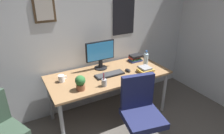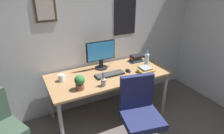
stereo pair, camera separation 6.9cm
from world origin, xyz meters
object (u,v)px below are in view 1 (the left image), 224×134
object	(u,v)px
office_chair	(140,110)
book_stack_left	(135,58)
book_stack_right	(145,70)
coffee_mug_near	(62,78)
pen_cup	(104,82)
keyboard	(110,74)
water_bottle	(146,60)
monitor	(100,54)
computer_mouse	(128,70)
potted_plant	(80,82)

from	to	relation	value
office_chair	book_stack_left	bearing A→B (deg)	58.92
office_chair	book_stack_right	bearing A→B (deg)	48.83
coffee_mug_near	pen_cup	distance (m)	0.59
keyboard	water_bottle	xyz separation A→B (m)	(0.66, 0.02, 0.09)
monitor	book_stack_right	distance (m)	0.71
book_stack_left	book_stack_right	bearing A→B (deg)	-106.20
computer_mouse	potted_plant	distance (m)	0.83
coffee_mug_near	potted_plant	world-z (taller)	potted_plant
book_stack_left	keyboard	bearing A→B (deg)	-157.10
monitor	computer_mouse	distance (m)	0.48
pen_cup	water_bottle	bearing A→B (deg)	16.43
pen_cup	book_stack_left	world-z (taller)	pen_cup
water_bottle	potted_plant	world-z (taller)	water_bottle
water_bottle	coffee_mug_near	distance (m)	1.33
pen_cup	book_stack_left	size ratio (longest dim) A/B	0.88
water_bottle	book_stack_left	size ratio (longest dim) A/B	1.11
potted_plant	book_stack_right	xyz separation A→B (m)	(1.02, 0.01, -0.06)
water_bottle	book_stack_right	size ratio (longest dim) A/B	1.17
water_bottle	coffee_mug_near	xyz separation A→B (m)	(-1.32, 0.12, -0.06)
office_chair	potted_plant	size ratio (longest dim) A/B	4.87
pen_cup	book_stack_left	distance (m)	0.98
coffee_mug_near	computer_mouse	bearing A→B (deg)	-9.78
coffee_mug_near	office_chair	bearing A→B (deg)	-47.61
computer_mouse	pen_cup	distance (m)	0.55
office_chair	water_bottle	bearing A→B (deg)	49.33
keyboard	water_bottle	bearing A→B (deg)	1.79
office_chair	keyboard	distance (m)	0.70
book_stack_right	pen_cup	bearing A→B (deg)	-174.22
computer_mouse	coffee_mug_near	bearing A→B (deg)	170.22
office_chair	book_stack_right	size ratio (longest dim) A/B	4.41
computer_mouse	pen_cup	world-z (taller)	pen_cup
book_stack_right	keyboard	bearing A→B (deg)	162.35
book_stack_right	book_stack_left	bearing A→B (deg)	73.80
water_bottle	book_stack_right	world-z (taller)	water_bottle
office_chair	computer_mouse	distance (m)	0.71
office_chair	book_stack_left	size ratio (longest dim) A/B	4.18
pen_cup	book_stack_right	size ratio (longest dim) A/B	0.93
water_bottle	pen_cup	xyz separation A→B (m)	(-0.87, -0.26, -0.05)
keyboard	potted_plant	xyz separation A→B (m)	(-0.51, -0.18, 0.09)
keyboard	computer_mouse	size ratio (longest dim) A/B	3.91
computer_mouse	potted_plant	bearing A→B (deg)	-168.98
computer_mouse	book_stack_right	bearing A→B (deg)	-33.97
monitor	keyboard	world-z (taller)	monitor
monitor	keyboard	distance (m)	0.36
potted_plant	coffee_mug_near	bearing A→B (deg)	115.07
coffee_mug_near	book_stack_right	xyz separation A→B (m)	(1.17, -0.31, -0.01)
coffee_mug_near	pen_cup	xyz separation A→B (m)	(0.45, -0.38, 0.01)
office_chair	book_stack_right	world-z (taller)	office_chair
pen_cup	book_stack_right	world-z (taller)	pen_cup
monitor	water_bottle	distance (m)	0.73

